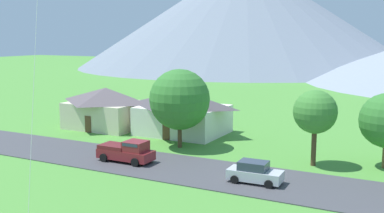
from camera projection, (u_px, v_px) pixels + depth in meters
road_strip at (251, 179)px, 36.56m from camera, size 160.00×7.86×0.08m
mountain_central_ridge at (245, 14)px, 169.20m from camera, size 122.03×122.03×39.12m
mountain_east_ridge at (268, 37)px, 170.26m from camera, size 83.73×83.73×22.07m
house_leftmost at (183, 112)px, 53.46m from camera, size 10.26×8.27×5.06m
house_right_center at (106, 107)px, 57.05m from camera, size 9.59×7.52×5.02m
tree_near_left at (180, 99)px, 46.43m from camera, size 6.19×6.19×8.08m
tree_right_of_center at (315, 112)px, 39.84m from camera, size 3.83×3.83×6.74m
parked_car_silver_mid_east at (255, 173)px, 35.51m from camera, size 4.26×2.20×1.68m
pickup_truck_maroon_west_side at (127, 151)px, 41.40m from camera, size 5.22×2.36×1.99m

